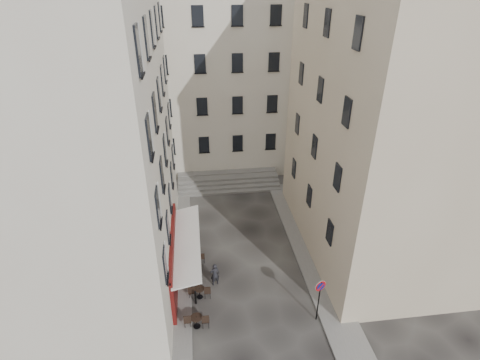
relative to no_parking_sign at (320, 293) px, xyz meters
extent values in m
plane|color=black|center=(-3.30, 2.97, -1.97)|extent=(90.00, 90.00, 0.00)
cube|color=slate|center=(-7.80, 6.97, -1.91)|extent=(2.00, 22.00, 0.12)
cube|color=slate|center=(1.20, 5.97, -1.91)|extent=(2.00, 18.00, 0.12)
cube|color=beige|center=(-13.80, 5.97, 8.03)|extent=(12.00, 16.00, 20.00)
cube|color=#BEAA8D|center=(7.20, 6.47, 7.03)|extent=(12.00, 14.00, 18.00)
cube|color=beige|center=(-4.30, 21.97, 7.03)|extent=(18.00, 10.00, 18.00)
cube|color=#480F0A|center=(-7.72, 3.97, -0.22)|extent=(0.25, 7.00, 3.50)
cube|color=black|center=(-7.68, 3.97, -0.57)|extent=(0.06, 3.85, 2.00)
cube|color=white|center=(-6.90, 3.97, 0.98)|extent=(1.58, 7.30, 0.41)
cube|color=slate|center=(-3.30, 14.87, -1.87)|extent=(9.00, 1.80, 0.20)
cube|color=slate|center=(-3.30, 15.32, -1.67)|extent=(9.00, 1.80, 0.20)
cube|color=slate|center=(-3.30, 15.77, -1.47)|extent=(9.00, 1.80, 0.20)
cube|color=slate|center=(-3.30, 16.22, -1.27)|extent=(9.00, 1.80, 0.20)
cylinder|color=black|center=(-6.55, 1.97, -1.52)|extent=(0.10, 0.10, 0.90)
sphere|color=black|center=(-6.55, 1.97, -1.05)|extent=(0.12, 0.12, 0.12)
cylinder|color=black|center=(-6.55, 5.47, -1.52)|extent=(0.10, 0.10, 0.90)
sphere|color=black|center=(-6.55, 5.47, -1.05)|extent=(0.12, 0.12, 0.12)
cylinder|color=black|center=(-6.55, 8.97, -1.52)|extent=(0.10, 0.10, 0.90)
sphere|color=black|center=(-6.55, 8.97, -1.05)|extent=(0.12, 0.12, 0.12)
cylinder|color=black|center=(0.00, 0.01, -0.60)|extent=(0.07, 0.07, 2.74)
cylinder|color=red|center=(0.00, 0.00, 0.49)|extent=(0.61, 0.22, 0.64)
cylinder|color=navy|center=(0.00, -0.02, 0.49)|extent=(0.45, 0.18, 0.46)
cube|color=red|center=(0.00, -0.05, 0.49)|extent=(0.36, 0.14, 0.37)
cylinder|color=black|center=(-6.53, 0.29, -1.90)|extent=(0.38, 0.38, 0.02)
cylinder|color=black|center=(-6.53, 0.29, -1.55)|extent=(0.05, 0.05, 0.74)
cylinder|color=black|center=(-6.53, 0.29, -1.21)|extent=(0.63, 0.63, 0.04)
cube|color=black|center=(-6.06, 0.29, -1.50)|extent=(0.40, 0.40, 0.95)
cube|color=black|center=(-7.01, 0.40, -1.50)|extent=(0.40, 0.40, 0.95)
cylinder|color=black|center=(-6.31, 2.38, -1.90)|extent=(0.36, 0.36, 0.02)
cylinder|color=black|center=(-6.31, 2.38, -1.57)|extent=(0.05, 0.05, 0.71)
cylinder|color=black|center=(-6.31, 2.38, -1.24)|extent=(0.61, 0.61, 0.04)
cube|color=black|center=(-5.86, 2.38, -1.52)|extent=(0.38, 0.38, 0.91)
cube|color=black|center=(-6.77, 2.48, -1.52)|extent=(0.38, 0.38, 0.91)
cylinder|color=black|center=(-6.90, 4.86, -1.90)|extent=(0.36, 0.36, 0.02)
cylinder|color=black|center=(-6.90, 4.86, -1.57)|extent=(0.05, 0.05, 0.70)
cylinder|color=black|center=(-6.90, 4.86, -1.25)|extent=(0.60, 0.60, 0.04)
cube|color=black|center=(-6.45, 4.86, -1.52)|extent=(0.38, 0.38, 0.90)
cube|color=black|center=(-7.35, 4.96, -1.52)|extent=(0.38, 0.38, 0.90)
cylinder|color=black|center=(-6.46, 5.50, -1.91)|extent=(0.32, 0.32, 0.02)
cylinder|color=black|center=(-6.46, 5.50, -1.61)|extent=(0.04, 0.04, 0.62)
cylinder|color=black|center=(-6.46, 5.50, -1.33)|extent=(0.54, 0.54, 0.04)
cube|color=black|center=(-6.05, 5.50, -1.57)|extent=(0.34, 0.34, 0.80)
cube|color=black|center=(-6.86, 5.59, -1.57)|extent=(0.34, 0.34, 0.80)
cylinder|color=black|center=(-6.85, 7.89, -1.91)|extent=(0.34, 0.34, 0.02)
cylinder|color=black|center=(-6.85, 7.89, -1.59)|extent=(0.05, 0.05, 0.66)
cylinder|color=black|center=(-6.85, 7.89, -1.29)|extent=(0.57, 0.57, 0.04)
cube|color=black|center=(-6.42, 7.89, -1.54)|extent=(0.36, 0.36, 0.85)
cube|color=black|center=(-7.28, 7.99, -1.54)|extent=(0.36, 0.36, 0.85)
imported|color=black|center=(-5.34, 3.39, -1.18)|extent=(0.66, 0.52, 1.58)
camera|label=1|loc=(-5.98, -13.76, 14.67)|focal=28.00mm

